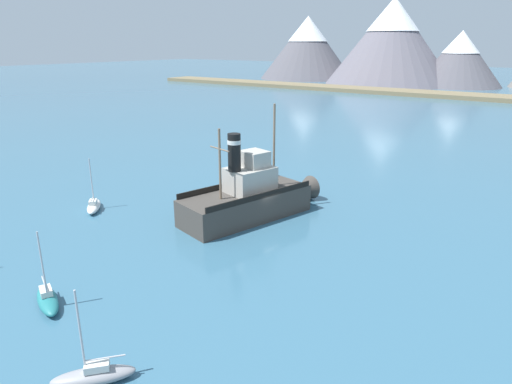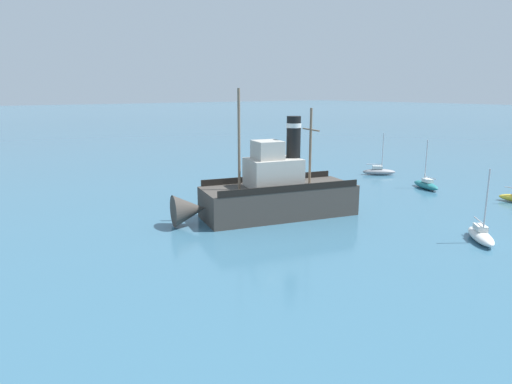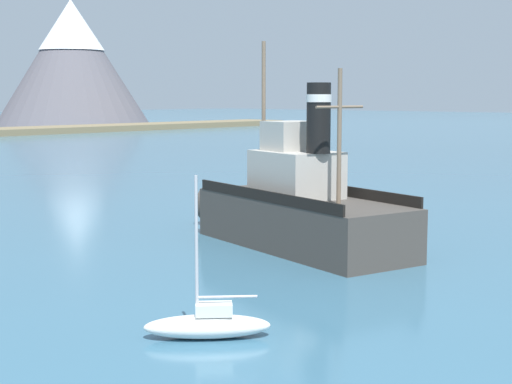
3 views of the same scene
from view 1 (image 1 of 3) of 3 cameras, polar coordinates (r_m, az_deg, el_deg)
name	(u,v)px [view 1 (image 1 of 3)]	position (r m, az deg, el deg)	size (l,w,h in m)	color
ground_plane	(264,219)	(40.74, 1.00, -3.41)	(600.00, 600.00, 0.00)	#38667F
shoreline_strip	(491,98)	(143.12, 27.32, 10.44)	(240.00, 12.00, 1.20)	#7A6B4C
old_tugboat	(251,197)	(40.76, -0.61, -0.65)	(7.27, 14.79, 9.90)	#423D38
sailboat_grey	(94,375)	(23.83, -19.63, -20.73)	(3.30, 3.61, 4.90)	gray
sailboat_white	(94,206)	(45.37, -19.62, -1.63)	(3.51, 3.42, 4.90)	white
sailboat_teal	(47,299)	(30.58, -24.62, -12.08)	(3.93, 2.50, 4.90)	#23757A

